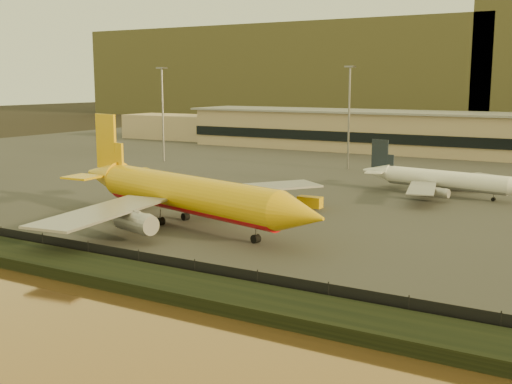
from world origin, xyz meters
TOP-DOWN VIEW (x-y plane):
  - ground at (0.00, 0.00)m, footprint 900.00×900.00m
  - embankment at (0.00, -17.00)m, footprint 320.00×7.00m
  - tarmac at (0.00, 95.00)m, footprint 320.00×220.00m
  - perimeter_fence at (0.00, -13.00)m, footprint 300.00×0.05m
  - terminal_building at (-14.52, 125.55)m, footprint 202.00×25.00m
  - apron_light_masts at (15.00, 75.00)m, footprint 152.20×12.20m
  - distant_hills at (-20.74, 340.00)m, footprint 470.00×160.00m
  - dhl_cargo_jet at (-7.21, 8.43)m, footprint 53.42×51.24m
  - white_narrowbody_jet at (19.89, 54.61)m, footprint 34.73×33.54m
  - gse_vehicle_yellow at (3.03, 30.95)m, footprint 4.28×2.00m
  - gse_vehicle_white at (-23.42, 32.98)m, footprint 4.73×3.56m

SIDE VIEW (x-z plane):
  - ground at x=0.00m, z-range 0.00..0.00m
  - tarmac at x=0.00m, z-range 0.00..0.20m
  - embankment at x=0.00m, z-range 0.00..1.40m
  - gse_vehicle_yellow at x=3.03m, z-range 0.20..2.11m
  - gse_vehicle_white at x=-23.42m, z-range 0.20..2.14m
  - perimeter_fence at x=0.00m, z-range 0.20..2.40m
  - white_narrowbody_jet at x=19.89m, z-range -1.81..8.18m
  - dhl_cargo_jet at x=-7.21m, z-range -3.05..13.09m
  - terminal_building at x=-14.52m, z-range -0.05..12.55m
  - apron_light_masts at x=15.00m, z-range 3.00..28.40m
  - distant_hills at x=-20.74m, z-range -3.61..66.39m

